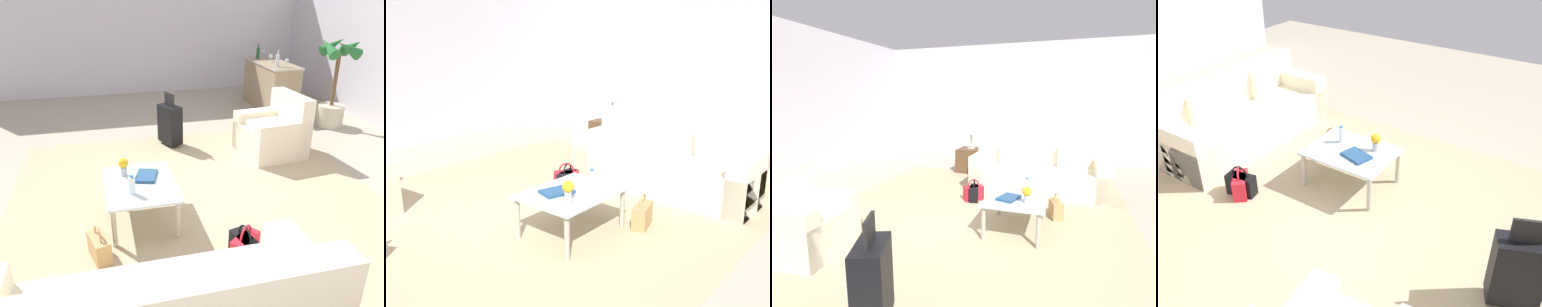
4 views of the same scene
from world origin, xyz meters
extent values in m
plane|color=#A89E89|center=(0.00, 0.00, 0.00)|extent=(12.00, 12.00, 0.00)
cube|color=silver|center=(5.06, 0.00, 1.55)|extent=(0.12, 8.00, 3.10)
cube|color=tan|center=(0.60, 0.20, 0.00)|extent=(5.20, 4.40, 0.01)
cube|color=beige|center=(2.10, -0.60, 0.23)|extent=(0.87, 2.32, 0.45)
cube|color=beige|center=(2.42, -0.60, 0.46)|extent=(0.22, 2.32, 0.92)
cube|color=beige|center=(2.10, -1.64, 0.32)|extent=(0.87, 0.24, 0.64)
cube|color=beige|center=(2.10, 0.44, 0.32)|extent=(0.87, 0.24, 0.64)
cube|color=white|center=(2.26, -1.12, 0.63)|extent=(0.15, 0.40, 0.41)
cube|color=white|center=(2.26, -0.08, 0.63)|extent=(0.14, 0.40, 0.40)
cube|color=silver|center=(0.40, -0.50, 0.43)|extent=(0.95, 0.73, 0.02)
cylinder|color=#ADA899|center=(-0.03, -0.19, 0.21)|extent=(0.05, 0.05, 0.41)
cylinder|color=#ADA899|center=(0.83, -0.19, 0.21)|extent=(0.05, 0.05, 0.41)
cylinder|color=#ADA899|center=(-0.03, -0.81, 0.21)|extent=(0.05, 0.05, 0.41)
cylinder|color=#ADA899|center=(0.83, -0.81, 0.21)|extent=(0.05, 0.05, 0.41)
cylinder|color=silver|center=(0.60, -0.60, 0.53)|extent=(0.06, 0.06, 0.18)
cylinder|color=#2D6BBC|center=(0.60, -0.60, 0.63)|extent=(0.04, 0.04, 0.02)
cube|color=navy|center=(0.28, -0.42, 0.45)|extent=(0.35, 0.29, 0.03)
cylinder|color=#B2B7BC|center=(0.18, -0.65, 0.49)|extent=(0.07, 0.07, 0.10)
sphere|color=gold|center=(0.18, -0.65, 0.59)|extent=(0.11, 0.11, 0.11)
cube|color=#513823|center=(3.20, 1.00, 0.27)|extent=(0.57, 0.57, 0.53)
cylinder|color=#ADA899|center=(3.20, 1.00, 0.54)|extent=(0.18, 0.18, 0.02)
cylinder|color=#ADA899|center=(3.20, 1.00, 0.71)|extent=(0.04, 0.04, 0.31)
cone|color=beige|center=(3.20, 1.00, 0.96)|extent=(0.33, 0.33, 0.18)
cube|color=black|center=(1.30, 0.34, 0.12)|extent=(0.34, 0.21, 0.24)
torus|color=black|center=(1.30, 0.34, 0.26)|extent=(0.20, 0.06, 0.20)
cube|color=tan|center=(0.97, -0.96, 0.12)|extent=(0.35, 0.22, 0.24)
torus|color=tan|center=(0.97, -0.96, 0.26)|extent=(0.19, 0.07, 0.20)
cube|color=red|center=(1.29, 0.35, 0.12)|extent=(0.31, 0.34, 0.24)
torus|color=red|center=(1.29, 0.35, 0.26)|extent=(0.14, 0.17, 0.20)
camera|label=1|loc=(3.90, -0.81, 2.32)|focal=35.00mm
camera|label=2|loc=(-2.56, -3.04, 1.90)|focal=40.00mm
camera|label=3|loc=(-3.22, -1.05, 1.64)|focal=28.00mm
camera|label=4|loc=(-1.83, 2.89, 2.82)|focal=40.00mm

